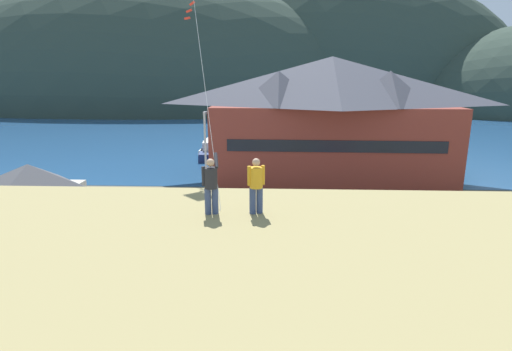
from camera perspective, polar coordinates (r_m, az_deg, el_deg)
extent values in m
plane|color=#66604C|center=(21.65, -3.21, -14.70)|extent=(600.00, 600.00, 0.00)
cube|color=gray|center=(26.10, -2.14, -9.34)|extent=(40.00, 20.00, 0.10)
cube|color=navy|center=(79.59, 0.99, 6.51)|extent=(360.00, 84.00, 0.03)
ellipsoid|color=#2D3D33|center=(138.15, -14.68, 9.24)|extent=(149.87, 70.65, 81.53)
ellipsoid|color=#42513D|center=(131.11, -10.42, 9.23)|extent=(142.19, 58.08, 48.17)
ellipsoid|color=#2D3D33|center=(141.79, 12.23, 9.48)|extent=(121.63, 61.75, 86.36)
cube|color=brown|center=(42.48, 10.37, 4.82)|extent=(23.73, 11.01, 7.56)
cube|color=black|center=(37.24, 11.29, 4.09)|extent=(19.97, 0.53, 1.10)
pyramid|color=#4C4C56|center=(41.96, 10.74, 13.12)|extent=(25.16, 12.09, 4.72)
pyramid|color=#4C4C56|center=(39.85, 3.27, 12.31)|extent=(5.90, 5.90, 3.30)
pyramid|color=#4C4C56|center=(41.14, 18.49, 11.68)|extent=(5.90, 5.90, 3.30)
cube|color=beige|center=(31.14, -29.10, -4.33)|extent=(5.41, 4.73, 3.09)
pyramid|color=#47474C|center=(30.55, -29.62, -0.10)|extent=(5.85, 5.20, 1.65)
cube|color=black|center=(29.39, -31.39, -6.60)|extent=(1.10, 0.06, 2.16)
cube|color=#70604C|center=(56.62, -2.24, 3.77)|extent=(3.20, 15.48, 0.70)
cube|color=silver|center=(55.41, -6.09, 3.59)|extent=(2.83, 7.86, 0.90)
cube|color=white|center=(55.32, -6.11, 4.13)|extent=(2.75, 7.62, 0.16)
cube|color=silver|center=(54.66, -6.24, 4.67)|extent=(1.84, 2.40, 1.10)
cube|color=#A8A399|center=(60.74, 1.28, 4.58)|extent=(2.48, 6.66, 0.90)
cube|color=#B7B2A8|center=(60.66, 1.28, 5.07)|extent=(2.41, 6.46, 0.16)
cube|color=silver|center=(60.08, 1.30, 5.59)|extent=(1.58, 2.05, 1.10)
cube|color=navy|center=(53.05, -6.50, 3.11)|extent=(3.24, 8.10, 0.90)
cube|color=navy|center=(52.95, -6.52, 3.67)|extent=(3.15, 7.86, 0.16)
cube|color=silver|center=(52.26, -6.58, 4.23)|extent=(1.98, 2.52, 1.10)
cube|color=#B28923|center=(22.62, -8.89, -11.20)|extent=(4.23, 1.88, 0.80)
cube|color=olive|center=(22.29, -8.57, -9.47)|extent=(2.13, 1.64, 0.70)
cube|color=black|center=(22.31, -8.57, -9.55)|extent=(2.17, 1.67, 0.32)
cylinder|color=black|center=(23.88, -11.75, -10.99)|extent=(0.64, 0.23, 0.64)
cylinder|color=black|center=(22.27, -12.82, -12.96)|extent=(0.64, 0.23, 0.64)
cylinder|color=black|center=(23.42, -5.10, -11.25)|extent=(0.64, 0.23, 0.64)
cylinder|color=black|center=(21.79, -5.64, -13.30)|extent=(0.64, 0.23, 0.64)
cube|color=#9EA3A8|center=(27.84, -6.56, -6.20)|extent=(4.21, 1.83, 0.80)
cube|color=gray|center=(27.57, -6.29, -4.74)|extent=(2.11, 1.62, 0.70)
cube|color=black|center=(27.58, -6.29, -4.81)|extent=(2.15, 1.65, 0.32)
cylinder|color=black|center=(29.06, -8.95, -6.25)|extent=(0.64, 0.22, 0.64)
cylinder|color=black|center=(27.37, -9.67, -7.57)|extent=(0.64, 0.22, 0.64)
cylinder|color=black|center=(28.67, -3.55, -6.38)|extent=(0.64, 0.22, 0.64)
cylinder|color=black|center=(26.97, -3.93, -7.73)|extent=(0.64, 0.22, 0.64)
cube|color=#9EA3A8|center=(27.61, 12.83, -6.64)|extent=(4.35, 2.19, 0.80)
cube|color=gray|center=(27.40, 13.22, -5.16)|extent=(2.24, 1.79, 0.70)
cube|color=black|center=(27.41, 13.21, -5.23)|extent=(2.29, 1.83, 0.32)
cylinder|color=black|center=(28.25, 9.60, -6.87)|extent=(0.66, 0.28, 0.64)
cylinder|color=black|center=(26.59, 10.45, -8.26)|extent=(0.66, 0.28, 0.64)
cylinder|color=black|center=(28.96, 14.92, -6.63)|extent=(0.66, 0.28, 0.64)
cylinder|color=black|center=(27.34, 16.08, -7.96)|extent=(0.66, 0.28, 0.64)
cube|color=#B28923|center=(22.64, 9.23, -11.19)|extent=(4.30, 2.05, 0.80)
cube|color=olive|center=(22.33, 8.92, -9.45)|extent=(2.19, 1.72, 0.70)
cube|color=black|center=(22.34, 8.91, -9.53)|extent=(2.23, 1.76, 0.32)
cylinder|color=black|center=(22.13, 12.95, -13.16)|extent=(0.65, 0.26, 0.64)
cylinder|color=black|center=(23.77, 12.42, -11.15)|extent=(0.65, 0.26, 0.64)
cylinder|color=black|center=(21.94, 5.67, -13.09)|extent=(0.65, 0.26, 0.64)
cylinder|color=black|center=(23.60, 5.70, -11.07)|extent=(0.65, 0.26, 0.64)
cube|color=slate|center=(23.53, -27.20, -11.65)|extent=(4.20, 1.81, 0.80)
cube|color=#5B5B5F|center=(23.31, -27.74, -9.94)|extent=(2.10, 1.61, 0.70)
cube|color=black|center=(23.32, -27.73, -10.02)|extent=(2.15, 1.64, 0.32)
cylinder|color=black|center=(22.35, -25.13, -13.92)|extent=(0.64, 0.22, 0.64)
cylinder|color=black|center=(23.80, -23.08, -11.96)|extent=(0.64, 0.22, 0.64)
cylinder|color=black|center=(23.70, -31.14, -13.04)|extent=(0.64, 0.22, 0.64)
cylinder|color=black|center=(25.07, -28.83, -11.28)|extent=(0.64, 0.22, 0.64)
cube|color=red|center=(22.25, 22.63, -12.63)|extent=(4.23, 1.87, 0.80)
cube|color=#B11A15|center=(21.89, 22.44, -10.89)|extent=(2.13, 1.63, 0.70)
cube|color=black|center=(21.91, 22.43, -10.97)|extent=(2.17, 1.67, 0.32)
cylinder|color=black|center=(22.16, 26.75, -14.35)|extent=(0.64, 0.23, 0.64)
cylinder|color=black|center=(23.66, 25.01, -12.32)|extent=(0.64, 0.23, 0.64)
cylinder|color=black|center=(21.25, 19.75, -14.87)|extent=(0.64, 0.23, 0.64)
cylinder|color=black|center=(22.81, 18.47, -12.69)|extent=(0.64, 0.23, 0.64)
cube|color=#B28923|center=(30.13, 27.64, -6.18)|extent=(4.36, 2.20, 0.80)
cube|color=olive|center=(29.85, 27.53, -4.83)|extent=(2.25, 1.80, 0.70)
cube|color=black|center=(29.86, 27.52, -4.89)|extent=(2.29, 1.83, 0.32)
cylinder|color=black|center=(29.96, 30.60, -7.48)|extent=(0.66, 0.28, 0.64)
cylinder|color=black|center=(31.55, 29.37, -6.30)|extent=(0.66, 0.28, 0.64)
cylinder|color=black|center=(29.01, 25.58, -7.54)|extent=(0.66, 0.28, 0.64)
cylinder|color=black|center=(30.65, 24.59, -6.31)|extent=(0.66, 0.28, 0.64)
cylinder|color=#ADADB2|center=(30.50, -7.16, 1.72)|extent=(0.16, 0.16, 7.72)
cube|color=#4C4C51|center=(30.28, -7.27, 8.83)|extent=(0.24, 0.70, 0.20)
cylinder|color=#384770|center=(12.41, -6.87, -3.65)|extent=(0.20, 0.20, 0.82)
cylinder|color=#384770|center=(12.42, -5.85, -3.61)|extent=(0.20, 0.20, 0.82)
cylinder|color=#232328|center=(12.22, -6.45, -0.36)|extent=(0.40, 0.40, 0.64)
sphere|color=tan|center=(12.11, -6.51, 1.84)|extent=(0.24, 0.24, 0.24)
cylinder|color=#232328|center=(12.29, -5.71, 2.13)|extent=(0.21, 0.57, 0.43)
cylinder|color=#232328|center=(12.19, -7.49, -0.08)|extent=(0.11, 0.11, 0.60)
cylinder|color=#384770|center=(12.37, -0.48, -3.61)|extent=(0.20, 0.20, 0.82)
cylinder|color=#384770|center=(12.42, 0.51, -3.53)|extent=(0.20, 0.20, 0.82)
cylinder|color=gold|center=(12.20, 0.02, -0.30)|extent=(0.40, 0.40, 0.64)
sphere|color=tan|center=(12.09, 0.02, 1.91)|extent=(0.24, 0.24, 0.24)
cylinder|color=gold|center=(12.13, -0.99, -0.04)|extent=(0.11, 0.11, 0.60)
cylinder|color=gold|center=(12.23, 1.02, 0.08)|extent=(0.11, 0.11, 0.60)
cube|color=red|center=(20.23, -9.09, 23.05)|extent=(0.29, 0.02, 0.24)
cube|color=red|center=(20.21, -9.52, 22.13)|extent=(0.30, 0.02, 0.20)
cube|color=red|center=(20.18, -9.77, 21.21)|extent=(0.29, 0.02, 0.15)
cylinder|color=silver|center=(16.04, -7.66, 15.13)|extent=(2.25, 7.73, 9.01)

